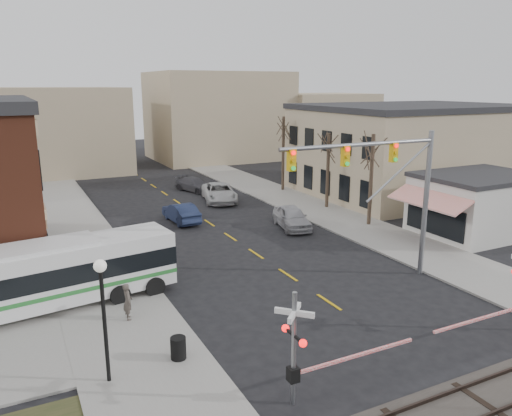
{
  "coord_description": "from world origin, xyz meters",
  "views": [
    {
      "loc": [
        -13.26,
        -16.54,
        10.35
      ],
      "look_at": [
        -0.94,
        8.1,
        3.5
      ],
      "focal_mm": 35.0,
      "sensor_mm": 36.0,
      "label": 1
    }
  ],
  "objects_px": {
    "car_a": "(292,217)",
    "pedestrian_far": "(104,275)",
    "traffic_signal_mast": "(390,178)",
    "transit_bus": "(45,276)",
    "pedestrian_near": "(128,301)",
    "car_b": "(181,213)",
    "rr_crossing_west": "(305,347)",
    "trash_bin": "(178,348)",
    "street_lamp": "(102,296)",
    "car_c": "(219,193)",
    "car_d": "(195,184)"
  },
  "relations": [
    {
      "from": "car_a",
      "to": "pedestrian_far",
      "type": "distance_m",
      "value": 15.68
    },
    {
      "from": "traffic_signal_mast",
      "to": "pedestrian_far",
      "type": "relative_size",
      "value": 5.8
    },
    {
      "from": "transit_bus",
      "to": "pedestrian_far",
      "type": "distance_m",
      "value": 3.1
    },
    {
      "from": "car_a",
      "to": "pedestrian_near",
      "type": "bearing_deg",
      "value": -132.88
    },
    {
      "from": "car_b",
      "to": "rr_crossing_west",
      "type": "bearing_deg",
      "value": 78.74
    },
    {
      "from": "car_a",
      "to": "trash_bin",
      "type": "bearing_deg",
      "value": -120.82
    },
    {
      "from": "street_lamp",
      "to": "car_b",
      "type": "xyz_separation_m",
      "value": [
        9.1,
        19.42,
        -2.6
      ]
    },
    {
      "from": "transit_bus",
      "to": "rr_crossing_west",
      "type": "distance_m",
      "value": 13.27
    },
    {
      "from": "car_a",
      "to": "car_c",
      "type": "xyz_separation_m",
      "value": [
        -1.48,
        10.4,
        0.0
      ]
    },
    {
      "from": "car_a",
      "to": "car_b",
      "type": "relative_size",
      "value": 1.05
    },
    {
      "from": "car_d",
      "to": "pedestrian_near",
      "type": "height_order",
      "value": "pedestrian_near"
    },
    {
      "from": "car_a",
      "to": "car_d",
      "type": "relative_size",
      "value": 1.03
    },
    {
      "from": "trash_bin",
      "to": "car_a",
      "type": "distance_m",
      "value": 19.2
    },
    {
      "from": "car_a",
      "to": "car_b",
      "type": "bearing_deg",
      "value": 155.39
    },
    {
      "from": "rr_crossing_west",
      "to": "trash_bin",
      "type": "relative_size",
      "value": 6.4
    },
    {
      "from": "car_a",
      "to": "pedestrian_far",
      "type": "xyz_separation_m",
      "value": [
        -14.56,
        -5.84,
        0.11
      ]
    },
    {
      "from": "street_lamp",
      "to": "transit_bus",
      "type": "bearing_deg",
      "value": 101.06
    },
    {
      "from": "transit_bus",
      "to": "traffic_signal_mast",
      "type": "bearing_deg",
      "value": -14.53
    },
    {
      "from": "transit_bus",
      "to": "traffic_signal_mast",
      "type": "xyz_separation_m",
      "value": [
        16.48,
        -4.27,
        3.94
      ]
    },
    {
      "from": "street_lamp",
      "to": "traffic_signal_mast",
      "type": "bearing_deg",
      "value": 11.33
    },
    {
      "from": "street_lamp",
      "to": "car_d",
      "type": "distance_m",
      "value": 33.02
    },
    {
      "from": "car_d",
      "to": "pedestrian_near",
      "type": "relative_size",
      "value": 2.76
    },
    {
      "from": "street_lamp",
      "to": "car_d",
      "type": "bearing_deg",
      "value": 64.96
    },
    {
      "from": "trash_bin",
      "to": "car_c",
      "type": "bearing_deg",
      "value": 64.2
    },
    {
      "from": "car_b",
      "to": "car_d",
      "type": "relative_size",
      "value": 0.98
    },
    {
      "from": "car_c",
      "to": "pedestrian_far",
      "type": "height_order",
      "value": "pedestrian_far"
    },
    {
      "from": "car_d",
      "to": "trash_bin",
      "type": "bearing_deg",
      "value": -131.73
    },
    {
      "from": "car_b",
      "to": "car_c",
      "type": "distance_m",
      "value": 7.45
    },
    {
      "from": "street_lamp",
      "to": "pedestrian_far",
      "type": "xyz_separation_m",
      "value": [
        1.35,
        8.38,
        -2.43
      ]
    },
    {
      "from": "rr_crossing_west",
      "to": "pedestrian_far",
      "type": "xyz_separation_m",
      "value": [
        -4.32,
        12.3,
        -1.05
      ]
    },
    {
      "from": "car_c",
      "to": "car_d",
      "type": "bearing_deg",
      "value": 109.3
    },
    {
      "from": "pedestrian_far",
      "to": "car_a",
      "type": "bearing_deg",
      "value": -37.09
    },
    {
      "from": "trash_bin",
      "to": "street_lamp",
      "type": "bearing_deg",
      "value": -173.38
    },
    {
      "from": "car_c",
      "to": "pedestrian_near",
      "type": "bearing_deg",
      "value": -108.48
    },
    {
      "from": "rr_crossing_west",
      "to": "car_b",
      "type": "height_order",
      "value": "rr_crossing_west"
    },
    {
      "from": "trash_bin",
      "to": "car_c",
      "type": "height_order",
      "value": "car_c"
    },
    {
      "from": "car_a",
      "to": "traffic_signal_mast",
      "type": "bearing_deg",
      "value": -81.6
    },
    {
      "from": "traffic_signal_mast",
      "to": "trash_bin",
      "type": "xyz_separation_m",
      "value": [
        -12.38,
        -2.71,
        -5.14
      ]
    },
    {
      "from": "pedestrian_near",
      "to": "car_c",
      "type": "bearing_deg",
      "value": -26.47
    },
    {
      "from": "street_lamp",
      "to": "car_a",
      "type": "relative_size",
      "value": 0.95
    },
    {
      "from": "rr_crossing_west",
      "to": "transit_bus",
      "type": "bearing_deg",
      "value": 122.34
    },
    {
      "from": "rr_crossing_west",
      "to": "car_c",
      "type": "relative_size",
      "value": 0.96
    },
    {
      "from": "street_lamp",
      "to": "car_b",
      "type": "bearing_deg",
      "value": 64.9
    },
    {
      "from": "street_lamp",
      "to": "trash_bin",
      "type": "xyz_separation_m",
      "value": [
        2.67,
        0.31,
        -2.79
      ]
    },
    {
      "from": "transit_bus",
      "to": "trash_bin",
      "type": "xyz_separation_m",
      "value": [
        4.1,
        -6.98,
        -1.2
      ]
    },
    {
      "from": "traffic_signal_mast",
      "to": "car_b",
      "type": "bearing_deg",
      "value": 109.96
    },
    {
      "from": "car_c",
      "to": "pedestrian_far",
      "type": "relative_size",
      "value": 3.65
    },
    {
      "from": "car_d",
      "to": "pedestrian_far",
      "type": "bearing_deg",
      "value": -141.26
    },
    {
      "from": "pedestrian_far",
      "to": "car_c",
      "type": "bearing_deg",
      "value": -7.79
    },
    {
      "from": "car_b",
      "to": "pedestrian_far",
      "type": "height_order",
      "value": "pedestrian_far"
    }
  ]
}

